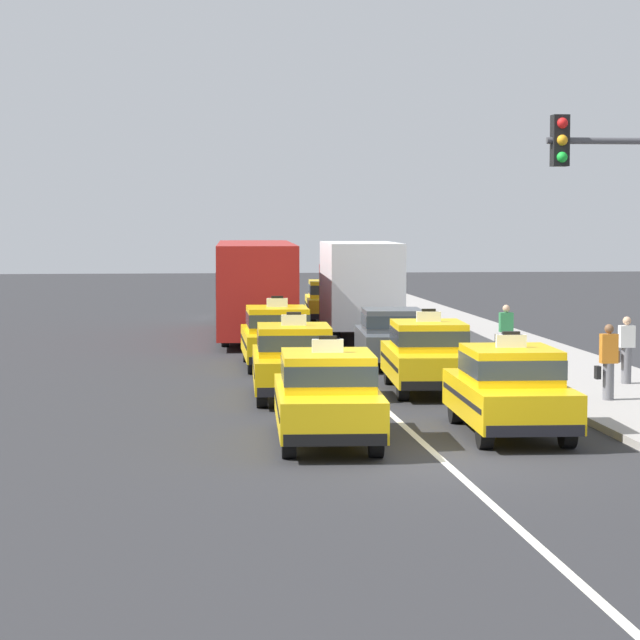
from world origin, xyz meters
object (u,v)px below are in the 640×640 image
sedan_right_third (392,335)px  pedestrian_by_storefront (608,362)px  taxi_left_nearest (327,395)px  taxi_right_nearest (509,389)px  taxi_left_second (294,360)px  taxi_right_second (428,355)px  bus_left_fourth (255,284)px  taxi_left_third (277,336)px  pedestrian_trailing (626,350)px  pedestrian_near_crosswalk (506,334)px  sedan_left_fifth (242,297)px  box_truck_right_fourth (358,287)px  taxi_right_fifth (330,301)px

sedan_right_third → pedestrian_by_storefront: pedestrian_by_storefront is taller
taxi_left_nearest → sedan_right_third: taxi_left_nearest is taller
taxi_right_nearest → taxi_left_second: bearing=121.9°
taxi_right_second → pedestrian_by_storefront: size_ratio=2.84×
bus_left_fourth → sedan_right_third: bearing=-71.7°
taxi_left_third → sedan_right_third: (3.16, 0.04, -0.03)m
taxi_left_third → taxi_left_second: bearing=-91.0°
pedestrian_by_storefront → pedestrian_trailing: size_ratio=1.03×
pedestrian_near_crosswalk → taxi_right_nearest: bearing=-103.3°
sedan_left_fifth → pedestrian_trailing: size_ratio=2.78×
taxi_right_nearest → sedan_right_third: 12.20m
taxi_left_third → bus_left_fourth: bearing=90.1°
taxi_left_nearest → taxi_right_nearest: same height
taxi_right_nearest → taxi_left_third: bearing=105.8°
pedestrian_near_crosswalk → bus_left_fourth: bearing=121.1°
taxi_left_third → bus_left_fourth: size_ratio=0.41×
box_truck_right_fourth → taxi_right_fifth: 7.64m
taxi_right_second → taxi_right_nearest: bearing=-87.0°
taxi_right_fifth → pedestrian_near_crosswalk: bearing=-79.8°
box_truck_right_fourth → pedestrian_near_crosswalk: 9.20m
taxi_left_second → pedestrian_near_crosswalk: 8.57m
sedan_left_fifth → sedan_right_third: (3.16, -19.09, 0.00)m
taxi_right_nearest → bus_left_fourth: bearing=99.0°
taxi_left_second → box_truck_right_fourth: size_ratio=0.66×
taxi_right_second → box_truck_right_fourth: 13.77m
sedan_left_fifth → pedestrian_trailing: 26.04m
pedestrian_by_storefront → taxi_right_nearest: bearing=-130.2°
pedestrian_by_storefront → pedestrian_trailing: bearing=64.6°
sedan_right_third → pedestrian_by_storefront: size_ratio=2.69×
taxi_left_third → pedestrian_trailing: (7.84, -5.69, 0.07)m
pedestrian_near_crosswalk → pedestrian_trailing: size_ratio=0.98×
taxi_right_nearest → pedestrian_trailing: size_ratio=2.91×
pedestrian_trailing → taxi_right_second: bearing=179.7°
box_truck_right_fourth → pedestrian_trailing: bearing=-71.8°
taxi_right_fifth → taxi_left_second: bearing=-98.6°
pedestrian_near_crosswalk → pedestrian_by_storefront: 7.92m
taxi_left_nearest → pedestrian_near_crosswalk: size_ratio=2.97×
pedestrian_by_storefront → pedestrian_near_crosswalk: bearing=92.3°
taxi_left_second → bus_left_fourth: bearing=89.6°
box_truck_right_fourth → pedestrian_by_storefront: size_ratio=4.30×
taxi_right_nearest → pedestrian_by_storefront: bearing=49.8°
taxi_left_third → sedan_right_third: bearing=0.8°
taxi_left_second → box_truck_right_fourth: (3.42, 14.53, 0.90)m
taxi_right_nearest → taxi_right_fifth: (-0.20, 27.82, 0.00)m
taxi_right_second → taxi_left_third: bearing=118.7°
taxi_right_nearest → taxi_right_second: bearing=93.0°
taxi_left_nearest → sedan_right_third: 13.20m
taxi_right_second → taxi_right_fifth: size_ratio=1.00×
bus_left_fourth → taxi_right_second: (3.11, -15.30, -0.94)m
sedan_right_third → pedestrian_by_storefront: 9.20m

